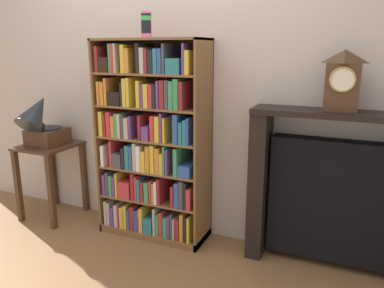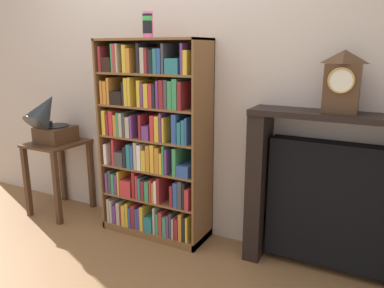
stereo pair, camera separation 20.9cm
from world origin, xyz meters
The scene contains 8 objects.
ground_plane centered at (0.00, 0.00, -0.01)m, with size 8.19×6.40×0.02m, color brown.
wall_back centered at (0.18, 0.32, 1.30)m, with size 5.19×0.08×2.60m, color beige.
bookshelf centered at (-0.01, 0.09, 0.76)m, with size 0.90×0.35×1.62m.
cup_stack centered at (0.00, 0.05, 1.71)m, with size 0.08×0.08×0.19m.
side_table_left centered at (-1.05, 0.03, 0.50)m, with size 0.45×0.50×0.69m.
gramophone centered at (-1.05, -0.03, 0.91)m, with size 0.29×0.45×0.51m.
fireplace_mantel centered at (1.41, 0.16, 0.56)m, with size 1.18×0.28×1.14m.
mantel_clock centered at (1.39, 0.14, 1.34)m, with size 0.21×0.14×0.39m.
Camera 1 is at (1.49, -2.50, 1.54)m, focal length 35.40 mm.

